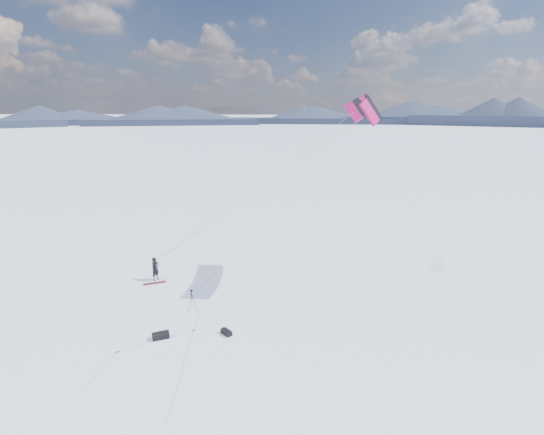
% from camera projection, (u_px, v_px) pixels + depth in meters
% --- Properties ---
extents(ground, '(1800.00, 1800.00, 0.00)m').
position_uv_depth(ground, '(155.00, 313.00, 22.84)').
color(ground, white).
extents(horizon_hills, '(704.00, 705.94, 8.90)m').
position_uv_depth(horizon_hills, '(150.00, 254.00, 21.87)').
color(horizon_hills, '#1B2338').
rests_on(horizon_hills, ground).
extents(snow_tracks, '(13.93, 9.84, 0.01)m').
position_uv_depth(snow_tracks, '(125.00, 309.00, 23.33)').
color(snow_tracks, '#AEB6D8').
rests_on(snow_tracks, ground).
extents(snowkiter, '(0.55, 0.69, 1.65)m').
position_uv_depth(snowkiter, '(156.00, 280.00, 27.31)').
color(snowkiter, black).
rests_on(snowkiter, ground).
extents(snowboard, '(1.42, 1.02, 0.04)m').
position_uv_depth(snowboard, '(155.00, 283.00, 26.75)').
color(snowboard, maroon).
rests_on(snowboard, ground).
extents(tripod, '(0.51, 0.58, 1.30)m').
position_uv_depth(tripod, '(192.00, 297.00, 22.99)').
color(tripod, black).
rests_on(tripod, ground).
extents(gear_bag_a, '(0.93, 0.80, 0.38)m').
position_uv_depth(gear_bag_a, '(161.00, 335.00, 20.28)').
color(gear_bag_a, black).
rests_on(gear_bag_a, ground).
extents(gear_bag_b, '(0.72, 0.64, 0.30)m').
position_uv_depth(gear_bag_b, '(226.00, 332.00, 20.66)').
color(gear_bag_b, black).
rests_on(gear_bag_b, ground).
extents(power_kite, '(14.71, 5.68, 11.02)m').
position_uv_depth(power_kite, '(365.00, 109.00, 23.92)').
color(power_kite, '#AC0A51').
rests_on(power_kite, ground).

